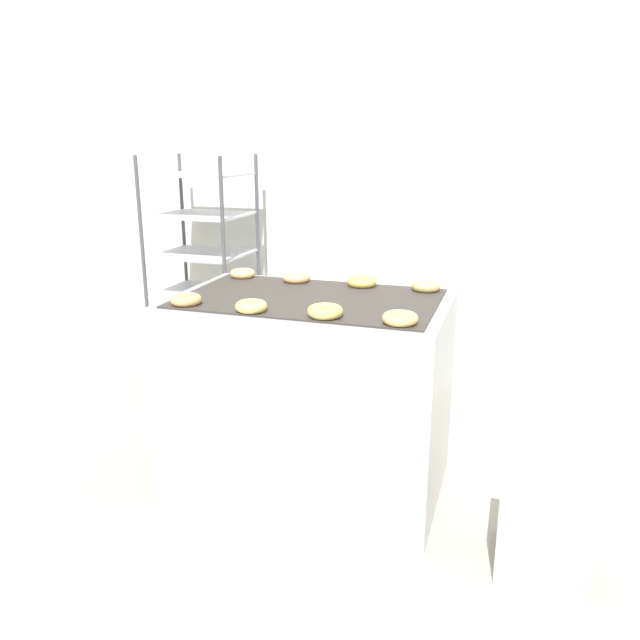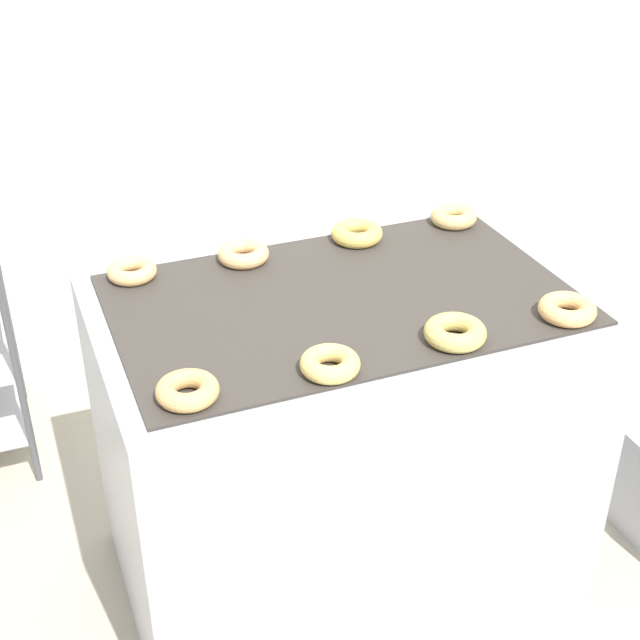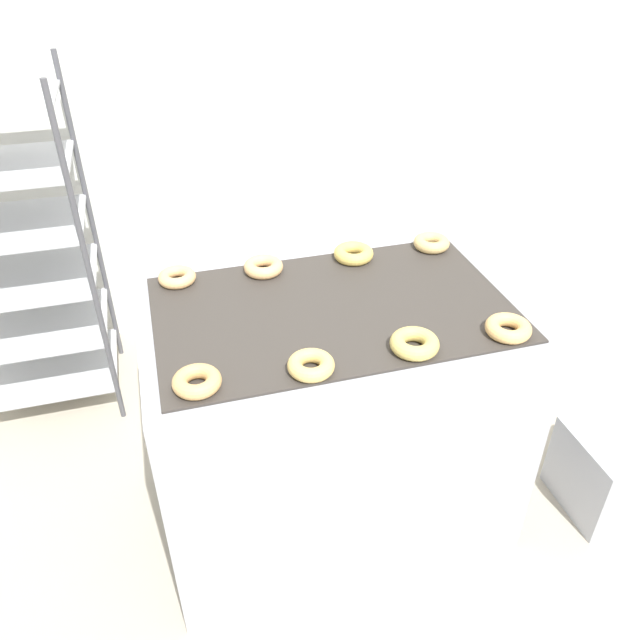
{
  "view_description": "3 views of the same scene",
  "coord_description": "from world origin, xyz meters",
  "px_view_note": "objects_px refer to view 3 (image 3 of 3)",
  "views": [
    {
      "loc": [
        0.88,
        -1.91,
        1.62
      ],
      "look_at": [
        0.0,
        0.8,
        0.79
      ],
      "focal_mm": 35.0,
      "sensor_mm": 36.0,
      "label": 1
    },
    {
      "loc": [
        -0.76,
        -1.13,
        2.02
      ],
      "look_at": [
        0.0,
        0.8,
        0.79
      ],
      "focal_mm": 50.0,
      "sensor_mm": 36.0,
      "label": 2
    },
    {
      "loc": [
        -0.5,
        -0.95,
        2.03
      ],
      "look_at": [
        0.0,
        0.8,
        0.79
      ],
      "focal_mm": 35.0,
      "sensor_mm": 36.0,
      "label": 3
    }
  ],
  "objects_px": {
    "donut_near_left": "(197,381)",
    "donut_far_right": "(432,243)",
    "fryer_machine": "(331,415)",
    "donut_near_midright": "(414,344)",
    "glaze_bin": "(610,470)",
    "donut_near_right": "(508,328)",
    "donut_far_midleft": "(263,267)",
    "baking_rack_cart": "(22,253)",
    "donut_near_midleft": "(311,365)",
    "donut_far_midright": "(354,253)",
    "donut_far_left": "(177,277)"
  },
  "relations": [
    {
      "from": "donut_near_midleft",
      "to": "donut_near_right",
      "type": "bearing_deg",
      "value": 0.87
    },
    {
      "from": "donut_near_midleft",
      "to": "donut_far_right",
      "type": "distance_m",
      "value": 0.86
    },
    {
      "from": "donut_near_left",
      "to": "baking_rack_cart",
      "type": "bearing_deg",
      "value": 115.38
    },
    {
      "from": "donut_near_left",
      "to": "donut_far_midright",
      "type": "distance_m",
      "value": 0.85
    },
    {
      "from": "baking_rack_cart",
      "to": "donut_far_midright",
      "type": "distance_m",
      "value": 1.44
    },
    {
      "from": "donut_near_left",
      "to": "donut_far_right",
      "type": "distance_m",
      "value": 1.1
    },
    {
      "from": "baking_rack_cart",
      "to": "donut_near_right",
      "type": "xyz_separation_m",
      "value": [
        1.54,
        -1.29,
        0.18
      ]
    },
    {
      "from": "donut_near_midleft",
      "to": "donut_far_midright",
      "type": "distance_m",
      "value": 0.67
    },
    {
      "from": "glaze_bin",
      "to": "donut_near_midleft",
      "type": "relative_size",
      "value": 2.62
    },
    {
      "from": "fryer_machine",
      "to": "donut_near_midright",
      "type": "xyz_separation_m",
      "value": [
        0.16,
        -0.28,
        0.49
      ]
    },
    {
      "from": "fryer_machine",
      "to": "baking_rack_cart",
      "type": "relative_size",
      "value": 0.81
    },
    {
      "from": "donut_near_right",
      "to": "donut_far_midleft",
      "type": "xyz_separation_m",
      "value": [
        -0.63,
        0.57,
        -0.0
      ]
    },
    {
      "from": "baking_rack_cart",
      "to": "donut_near_left",
      "type": "bearing_deg",
      "value": -64.62
    },
    {
      "from": "baking_rack_cart",
      "to": "glaze_bin",
      "type": "xyz_separation_m",
      "value": [
        2.13,
        -1.3,
        -0.6
      ]
    },
    {
      "from": "donut_far_right",
      "to": "donut_far_midleft",
      "type": "bearing_deg",
      "value": -179.46
    },
    {
      "from": "glaze_bin",
      "to": "donut_near_right",
      "type": "distance_m",
      "value": 0.98
    },
    {
      "from": "baking_rack_cart",
      "to": "donut_far_left",
      "type": "distance_m",
      "value": 0.95
    },
    {
      "from": "donut_near_right",
      "to": "glaze_bin",
      "type": "bearing_deg",
      "value": -0.85
    },
    {
      "from": "glaze_bin",
      "to": "donut_near_left",
      "type": "bearing_deg",
      "value": 179.42
    },
    {
      "from": "fryer_machine",
      "to": "donut_far_midright",
      "type": "xyz_separation_m",
      "value": [
        0.17,
        0.29,
        0.49
      ]
    },
    {
      "from": "fryer_machine",
      "to": "glaze_bin",
      "type": "height_order",
      "value": "fryer_machine"
    },
    {
      "from": "donut_far_midright",
      "to": "baking_rack_cart",
      "type": "bearing_deg",
      "value": 150.01
    },
    {
      "from": "glaze_bin",
      "to": "donut_near_left",
      "type": "relative_size",
      "value": 2.61
    },
    {
      "from": "donut_far_midright",
      "to": "glaze_bin",
      "type": "bearing_deg",
      "value": -33.42
    },
    {
      "from": "donut_near_left",
      "to": "donut_near_midright",
      "type": "distance_m",
      "value": 0.63
    },
    {
      "from": "donut_near_midright",
      "to": "donut_far_left",
      "type": "height_order",
      "value": "donut_near_midright"
    },
    {
      "from": "donut_far_left",
      "to": "donut_far_midright",
      "type": "height_order",
      "value": "donut_far_midright"
    },
    {
      "from": "donut_far_right",
      "to": "donut_near_midleft",
      "type": "bearing_deg",
      "value": -136.94
    },
    {
      "from": "glaze_bin",
      "to": "donut_near_midright",
      "type": "distance_m",
      "value": 1.19
    },
    {
      "from": "donut_near_midright",
      "to": "donut_near_left",
      "type": "bearing_deg",
      "value": 179.74
    },
    {
      "from": "fryer_machine",
      "to": "donut_near_midright",
      "type": "relative_size",
      "value": 8.52
    },
    {
      "from": "donut_near_left",
      "to": "donut_near_midright",
      "type": "xyz_separation_m",
      "value": [
        0.63,
        -0.0,
        0.0
      ]
    },
    {
      "from": "donut_near_midleft",
      "to": "donut_far_midleft",
      "type": "relative_size",
      "value": 0.96
    },
    {
      "from": "donut_near_right",
      "to": "donut_far_left",
      "type": "bearing_deg",
      "value": 147.84
    },
    {
      "from": "baking_rack_cart",
      "to": "donut_far_right",
      "type": "bearing_deg",
      "value": -24.79
    },
    {
      "from": "donut_far_left",
      "to": "donut_far_right",
      "type": "relative_size",
      "value": 0.95
    },
    {
      "from": "donut_near_right",
      "to": "fryer_machine",
      "type": "bearing_deg",
      "value": 148.33
    },
    {
      "from": "donut_far_midright",
      "to": "donut_far_right",
      "type": "relative_size",
      "value": 1.08
    },
    {
      "from": "donut_near_midleft",
      "to": "donut_far_right",
      "type": "xyz_separation_m",
      "value": [
        0.63,
        0.59,
        0.0
      ]
    },
    {
      "from": "donut_near_left",
      "to": "donut_far_right",
      "type": "height_order",
      "value": "donut_far_right"
    },
    {
      "from": "donut_near_right",
      "to": "donut_far_midright",
      "type": "xyz_separation_m",
      "value": [
        -0.3,
        0.58,
        0.0
      ]
    },
    {
      "from": "baking_rack_cart",
      "to": "donut_near_midright",
      "type": "relative_size",
      "value": 10.58
    },
    {
      "from": "donut_near_midright",
      "to": "donut_far_left",
      "type": "bearing_deg",
      "value": 137.19
    },
    {
      "from": "glaze_bin",
      "to": "donut_near_left",
      "type": "xyz_separation_m",
      "value": [
        -1.52,
        0.02,
        0.78
      ]
    },
    {
      "from": "donut_far_midleft",
      "to": "baking_rack_cart",
      "type": "bearing_deg",
      "value": 141.5
    },
    {
      "from": "donut_near_left",
      "to": "donut_far_left",
      "type": "distance_m",
      "value": 0.58
    },
    {
      "from": "donut_near_midleft",
      "to": "donut_near_midright",
      "type": "relative_size",
      "value": 0.92
    },
    {
      "from": "donut_near_midright",
      "to": "donut_far_midright",
      "type": "xyz_separation_m",
      "value": [
        0.01,
        0.57,
        -0.0
      ]
    },
    {
      "from": "baking_rack_cart",
      "to": "donut_near_right",
      "type": "relative_size",
      "value": 11.03
    },
    {
      "from": "baking_rack_cart",
      "to": "donut_near_midleft",
      "type": "distance_m",
      "value": 1.6
    }
  ]
}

